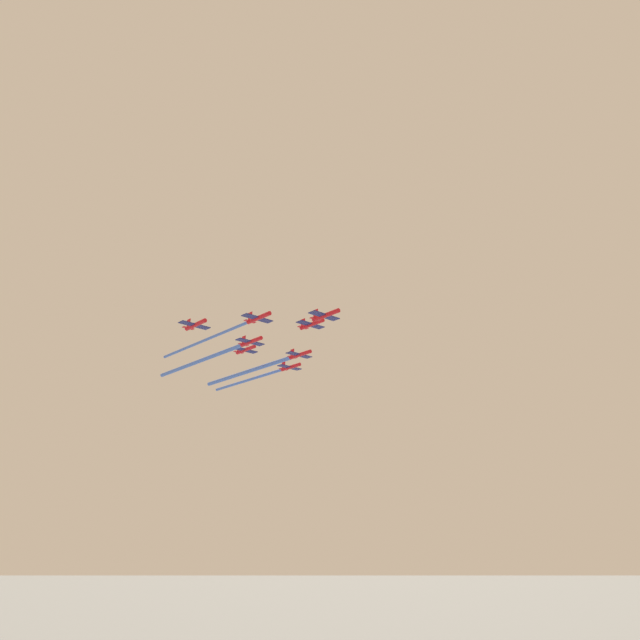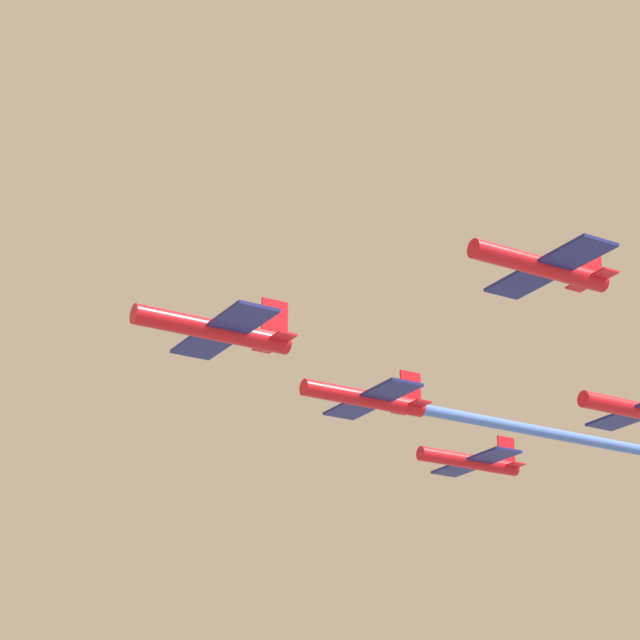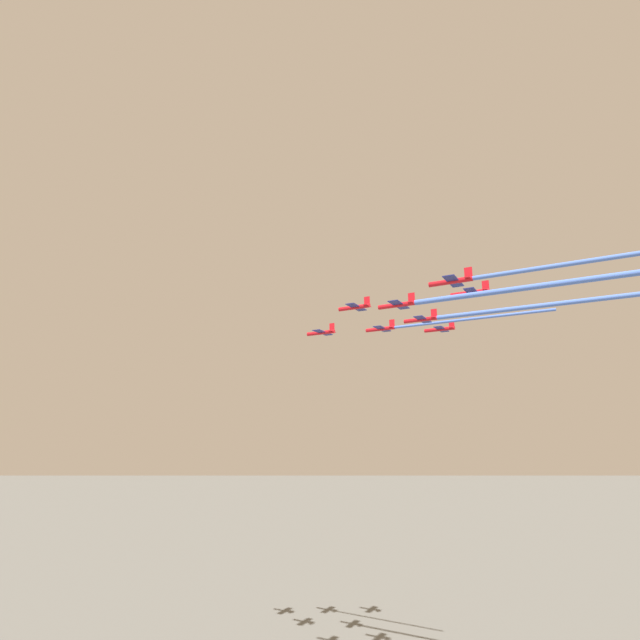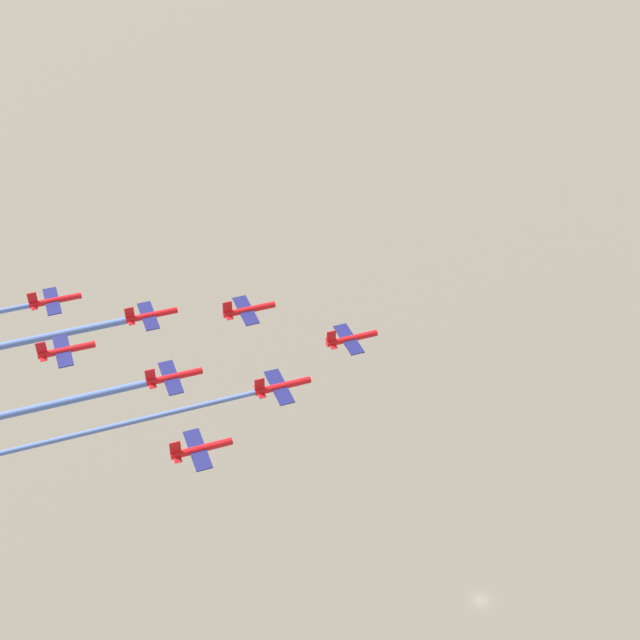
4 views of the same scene
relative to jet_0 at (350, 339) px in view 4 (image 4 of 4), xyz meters
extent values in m
plane|color=#60605B|center=(38.65, 19.40, -105.73)|extent=(3000.00, 3000.00, 0.00)
cylinder|color=red|center=(0.37, 0.13, -0.05)|extent=(9.61, 4.26, 1.19)
cube|color=navy|center=(-0.25, -0.08, -0.05)|extent=(5.38, 9.45, 0.19)
cube|color=red|center=(-3.42, -1.16, 1.44)|extent=(1.69, 0.70, 2.38)
cube|color=red|center=(-3.42, -1.16, -0.05)|extent=(2.24, 3.66, 0.13)
cylinder|color=red|center=(-18.25, 3.99, 3.96)|extent=(9.61, 4.26, 1.19)
cube|color=navy|center=(-18.87, 3.78, 3.96)|extent=(5.38, 9.45, 0.19)
cube|color=red|center=(-22.05, 2.70, 5.45)|extent=(1.69, 0.70, 2.38)
cube|color=red|center=(-22.05, 2.70, 3.96)|extent=(2.24, 3.66, 0.13)
cylinder|color=red|center=(-12.06, -14.27, 1.26)|extent=(9.61, 4.26, 1.19)
cube|color=navy|center=(-12.67, -14.48, 1.26)|extent=(5.38, 9.45, 0.19)
cube|color=red|center=(-15.85, -15.56, 2.75)|extent=(1.69, 0.70, 2.38)
cube|color=red|center=(-15.85, -15.56, 1.26)|extent=(2.24, 3.66, 0.13)
cylinder|color=red|center=(-36.87, 7.85, 0.23)|extent=(9.61, 4.26, 1.19)
cube|color=navy|center=(-37.49, 7.65, 0.23)|extent=(5.38, 9.45, 0.19)
cube|color=red|center=(-40.67, 6.57, 1.72)|extent=(1.69, 0.70, 2.38)
cube|color=red|center=(-40.67, 6.57, 0.23)|extent=(2.24, 3.66, 0.13)
cylinder|color=red|center=(-30.68, -10.41, 0.43)|extent=(9.61, 4.26, 1.19)
cube|color=navy|center=(-31.29, -10.62, 0.43)|extent=(5.38, 9.45, 0.19)
cube|color=red|center=(-34.47, -11.70, 1.92)|extent=(1.69, 0.70, 2.38)
cube|color=red|center=(-34.47, -11.70, 0.43)|extent=(2.24, 3.66, 0.13)
cylinder|color=red|center=(-24.48, -28.67, 1.24)|extent=(9.61, 4.26, 1.19)
cube|color=navy|center=(-25.10, -28.88, 1.24)|extent=(5.38, 9.45, 0.19)
cube|color=red|center=(-28.28, -29.96, 2.73)|extent=(1.69, 0.70, 2.38)
cube|color=red|center=(-28.28, -29.96, 1.24)|extent=(2.24, 3.66, 0.13)
cylinder|color=red|center=(-55.50, 11.72, 1.23)|extent=(9.61, 4.26, 1.19)
cube|color=navy|center=(-56.11, 11.51, 1.23)|extent=(5.38, 9.45, 0.19)
cube|color=red|center=(-59.29, 10.43, 2.72)|extent=(1.69, 0.70, 2.38)
cube|color=red|center=(-59.29, 10.43, 1.23)|extent=(2.24, 3.66, 0.13)
cylinder|color=red|center=(-49.30, -6.54, 3.59)|extent=(9.61, 4.26, 1.19)
cube|color=navy|center=(-49.91, -6.75, 3.59)|extent=(5.38, 9.45, 0.19)
cube|color=red|center=(-53.09, -7.83, 5.08)|extent=(1.69, 0.70, 2.38)
cube|color=red|center=(-53.09, -7.83, 3.59)|extent=(2.24, 3.66, 0.13)
cylinder|color=#4C72D8|center=(-38.61, -23.28, 1.26)|extent=(44.14, 15.67, 0.82)
camera|label=1|loc=(140.17, -62.54, -56.26)|focal=35.00mm
camera|label=2|loc=(7.96, 66.44, -25.91)|focal=70.00mm
camera|label=3|loc=(-114.72, 104.28, -32.70)|focal=28.00mm
camera|label=4|loc=(-8.73, -127.55, 99.18)|focal=50.00mm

